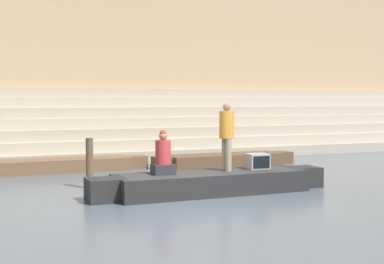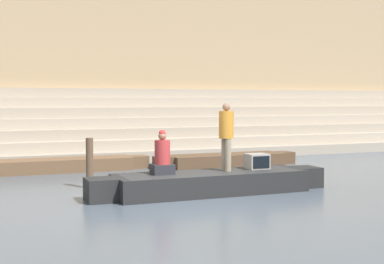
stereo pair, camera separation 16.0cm
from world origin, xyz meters
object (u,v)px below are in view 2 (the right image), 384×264
(tv_set, at_px, (257,161))
(moored_boat_shore, at_px, (226,160))
(person_rowing, at_px, (162,157))
(moored_boat_distant, at_px, (62,165))
(mooring_post, at_px, (90,163))
(rowboat_main, at_px, (211,182))
(person_standing, at_px, (226,132))

(tv_set, height_order, moored_boat_shore, tv_set)
(person_rowing, xyz_separation_m, tv_set, (2.52, 0.02, -0.22))
(moored_boat_distant, height_order, mooring_post, mooring_post)
(person_rowing, bearing_deg, rowboat_main, 2.51)
(mooring_post, bearing_deg, moored_boat_shore, 28.57)
(moored_boat_distant, bearing_deg, mooring_post, -92.87)
(person_rowing, xyz_separation_m, moored_boat_distant, (-1.49, 5.31, -0.70))
(person_standing, height_order, mooring_post, person_standing)
(person_rowing, bearing_deg, mooring_post, 135.15)
(moored_boat_shore, height_order, mooring_post, mooring_post)
(person_standing, xyz_separation_m, person_rowing, (-1.65, 0.01, -0.54))
(mooring_post, bearing_deg, person_rowing, -52.61)
(rowboat_main, height_order, tv_set, tv_set)
(person_rowing, distance_m, moored_boat_shore, 6.10)
(tv_set, xyz_separation_m, moored_boat_shore, (1.41, 4.60, -0.49))
(rowboat_main, xyz_separation_m, person_rowing, (-1.19, 0.11, 0.65))
(person_standing, bearing_deg, moored_boat_distant, 106.48)
(moored_boat_shore, bearing_deg, person_rowing, -124.67)
(rowboat_main, relative_size, mooring_post, 4.68)
(moored_boat_shore, bearing_deg, tv_set, -101.32)
(person_standing, relative_size, person_rowing, 1.59)
(person_rowing, height_order, mooring_post, person_rowing)
(tv_set, relative_size, moored_boat_shore, 0.10)
(tv_set, bearing_deg, moored_boat_distant, 133.12)
(person_standing, relative_size, moored_boat_distant, 0.30)
(person_standing, height_order, person_rowing, person_standing)
(mooring_post, bearing_deg, person_standing, -30.50)
(person_standing, distance_m, person_rowing, 1.73)
(rowboat_main, xyz_separation_m, moored_boat_distant, (-2.68, 5.42, -0.05))
(rowboat_main, relative_size, moored_boat_shore, 1.17)
(rowboat_main, relative_size, moored_boat_distant, 1.08)
(person_standing, xyz_separation_m, mooring_post, (-2.99, 1.76, -0.82))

